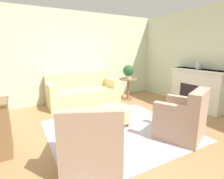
{
  "coord_description": "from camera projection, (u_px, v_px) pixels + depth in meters",
  "views": [
    {
      "loc": [
        -1.73,
        -2.86,
        1.64
      ],
      "look_at": [
        0.15,
        0.55,
        0.75
      ],
      "focal_mm": 28.0,
      "sensor_mm": 36.0,
      "label": 1
    }
  ],
  "objects": [
    {
      "name": "ground_plane",
      "position": [
        118.0,
        131.0,
        3.62
      ],
      "size": [
        16.0,
        16.0,
        0.0
      ],
      "primitive_type": "plane",
      "color": "#AD7F51"
    },
    {
      "name": "wall_back",
      "position": [
        76.0,
        57.0,
        5.59
      ],
      "size": [
        9.21,
        0.12,
        2.8
      ],
      "color": "beige",
      "rests_on": "ground_plane"
    },
    {
      "name": "couch",
      "position": [
        83.0,
        93.0,
        5.39
      ],
      "size": [
        2.12,
        0.89,
        0.93
      ],
      "color": "beige",
      "rests_on": "ground_plane"
    },
    {
      "name": "vase_mantel_near",
      "position": [
        199.0,
        66.0,
        4.77
      ],
      "size": [
        0.16,
        0.16,
        0.2
      ],
      "color": "silver",
      "rests_on": "fireplace"
    },
    {
      "name": "potted_plant_on_side_table",
      "position": [
        128.0,
        71.0,
        5.72
      ],
      "size": [
        0.35,
        0.35,
        0.44
      ],
      "color": "beige",
      "rests_on": "side_table"
    },
    {
      "name": "side_table",
      "position": [
        128.0,
        85.0,
        5.83
      ],
      "size": [
        0.59,
        0.59,
        0.71
      ],
      "color": "olive",
      "rests_on": "ground_plane"
    },
    {
      "name": "wall_right",
      "position": [
        212.0,
        59.0,
        4.68
      ],
      "size": [
        0.12,
        9.71,
        2.8
      ],
      "color": "beige",
      "rests_on": "ground_plane"
    },
    {
      "name": "rug",
      "position": [
        118.0,
        130.0,
        3.62
      ],
      "size": [
        2.73,
        2.51,
        0.01
      ],
      "color": "#BCB2C1",
      "rests_on": "ground_plane"
    },
    {
      "name": "armchair_right",
      "position": [
        183.0,
        119.0,
        3.28
      ],
      "size": [
        1.04,
        1.03,
        0.94
      ],
      "color": "tan",
      "rests_on": "rug"
    },
    {
      "name": "armchair_left",
      "position": [
        92.0,
        144.0,
        2.41
      ],
      "size": [
        1.04,
        1.03,
        0.94
      ],
      "color": "tan",
      "rests_on": "rug"
    },
    {
      "name": "fireplace",
      "position": [
        197.0,
        88.0,
        4.91
      ],
      "size": [
        0.44,
        1.59,
        1.12
      ],
      "color": "silver",
      "rests_on": "ground_plane"
    },
    {
      "name": "ottoman_table",
      "position": [
        114.0,
        114.0,
        3.83
      ],
      "size": [
        0.72,
        0.72,
        0.4
      ],
      "color": "beige",
      "rests_on": "rug"
    }
  ]
}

